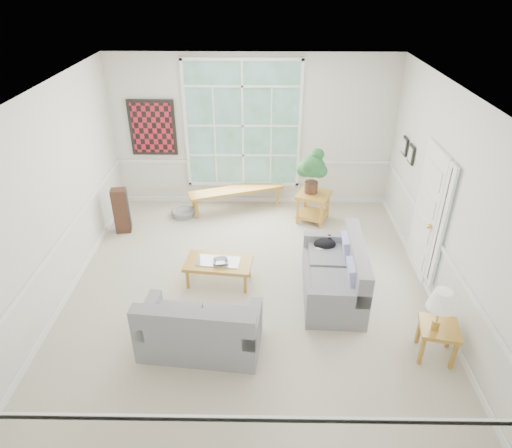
{
  "coord_description": "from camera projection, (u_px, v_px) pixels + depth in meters",
  "views": [
    {
      "loc": [
        0.19,
        -5.6,
        4.39
      ],
      "look_at": [
        0.1,
        0.2,
        1.05
      ],
      "focal_mm": 32.0,
      "sensor_mm": 36.0,
      "label": 1
    }
  ],
  "objects": [
    {
      "name": "window_back",
      "position": [
        243.0,
        126.0,
        8.79
      ],
      "size": [
        2.3,
        0.08,
        2.4
      ],
      "primitive_type": "cube",
      "color": "white",
      "rests_on": "wall_back"
    },
    {
      "name": "wall_frame_near",
      "position": [
        411.0,
        154.0,
        7.75
      ],
      "size": [
        0.04,
        0.26,
        0.32
      ],
      "primitive_type": "cube",
      "color": "black",
      "rests_on": "wall_right"
    },
    {
      "name": "window_bench",
      "position": [
        236.0,
        199.0,
        9.23
      ],
      "size": [
        1.91,
        0.99,
        0.44
      ],
      "primitive_type": "cube",
      "rotation": [
        0.0,
        0.0,
        0.35
      ],
      "color": "#AA7929",
      "rests_on": "floor"
    },
    {
      "name": "wall_art",
      "position": [
        153.0,
        128.0,
        8.83
      ],
      "size": [
        0.9,
        0.06,
        1.1
      ],
      "primitive_type": "cube",
      "color": "#58111B",
      "rests_on": "wall_back"
    },
    {
      "name": "pewter_bowl",
      "position": [
        220.0,
        261.0,
        6.97
      ],
      "size": [
        0.34,
        0.34,
        0.07
      ],
      "primitive_type": "imported",
      "rotation": [
        0.0,
        0.0,
        0.22
      ],
      "color": "#9E9EA3",
      "rests_on": "coffee_table"
    },
    {
      "name": "wall_back",
      "position": [
        253.0,
        133.0,
        8.89
      ],
      "size": [
        5.5,
        0.02,
        3.0
      ],
      "primitive_type": "cube",
      "color": "silver",
      "rests_on": "ground"
    },
    {
      "name": "houseplant",
      "position": [
        312.0,
        171.0,
        8.47
      ],
      "size": [
        0.67,
        0.67,
        0.86
      ],
      "primitive_type": null,
      "rotation": [
        0.0,
        0.0,
        -0.43
      ],
      "color": "#245B2B",
      "rests_on": "end_table"
    },
    {
      "name": "loveseat_front",
      "position": [
        200.0,
        322.0,
        5.79
      ],
      "size": [
        1.59,
        0.94,
        0.82
      ],
      "primitive_type": "cube",
      "rotation": [
        0.0,
        0.0,
        -0.1
      ],
      "color": "gray",
      "rests_on": "floor"
    },
    {
      "name": "floor_speaker",
      "position": [
        121.0,
        211.0,
        8.36
      ],
      "size": [
        0.3,
        0.25,
        0.86
      ],
      "primitive_type": "cube",
      "rotation": [
        0.0,
        0.0,
        0.16
      ],
      "color": "#3C2317",
      "rests_on": "floor"
    },
    {
      "name": "end_table",
      "position": [
        313.0,
        207.0,
        8.79
      ],
      "size": [
        0.76,
        0.76,
        0.58
      ],
      "primitive_type": "cube",
      "rotation": [
        0.0,
        0.0,
        -0.39
      ],
      "color": "#AA7929",
      "rests_on": "floor"
    },
    {
      "name": "wall_right",
      "position": [
        449.0,
        204.0,
        6.26
      ],
      "size": [
        0.02,
        6.0,
        3.0
      ],
      "primitive_type": "cube",
      "color": "silver",
      "rests_on": "ground"
    },
    {
      "name": "floor",
      "position": [
        249.0,
        289.0,
        7.04
      ],
      "size": [
        5.5,
        6.0,
        0.01
      ],
      "primitive_type": "cube",
      "color": "#B3AA95",
      "rests_on": "ground"
    },
    {
      "name": "loveseat_right",
      "position": [
        334.0,
        270.0,
        6.73
      ],
      "size": [
        0.92,
        1.67,
        0.88
      ],
      "primitive_type": "cube",
      "rotation": [
        0.0,
        0.0,
        -0.05
      ],
      "color": "gray",
      "rests_on": "floor"
    },
    {
      "name": "wall_front",
      "position": [
        238.0,
        373.0,
        3.69
      ],
      "size": [
        5.5,
        0.02,
        3.0
      ],
      "primitive_type": "cube",
      "color": "silver",
      "rests_on": "ground"
    },
    {
      "name": "pet_bed",
      "position": [
        183.0,
        212.0,
        9.06
      ],
      "size": [
        0.53,
        0.53,
        0.14
      ],
      "primitive_type": "cylinder",
      "rotation": [
        0.0,
        0.0,
        -0.13
      ],
      "color": "gray",
      "rests_on": "floor"
    },
    {
      "name": "table_lamp",
      "position": [
        439.0,
        310.0,
        5.45
      ],
      "size": [
        0.4,
        0.4,
        0.58
      ],
      "primitive_type": null,
      "rotation": [
        0.0,
        0.0,
        -0.22
      ],
      "color": "white",
      "rests_on": "side_table"
    },
    {
      "name": "wall_frame_far",
      "position": [
        404.0,
        146.0,
        8.1
      ],
      "size": [
        0.04,
        0.26,
        0.32
      ],
      "primitive_type": "cube",
      "color": "black",
      "rests_on": "wall_right"
    },
    {
      "name": "ceiling",
      "position": [
        248.0,
        93.0,
        5.55
      ],
      "size": [
        5.5,
        6.0,
        0.02
      ],
      "primitive_type": "cube",
      "color": "white",
      "rests_on": "ground"
    },
    {
      "name": "coffee_table",
      "position": [
        219.0,
        272.0,
        7.12
      ],
      "size": [
        1.08,
        0.67,
        0.38
      ],
      "primitive_type": "cube",
      "rotation": [
        0.0,
        0.0,
        -0.11
      ],
      "color": "#AA7929",
      "rests_on": "floor"
    },
    {
      "name": "side_table",
      "position": [
        436.0,
        341.0,
        5.75
      ],
      "size": [
        0.55,
        0.55,
        0.48
      ],
      "primitive_type": "cube",
      "rotation": [
        0.0,
        0.0,
        -0.2
      ],
      "color": "#AA7929",
      "rests_on": "floor"
    },
    {
      "name": "wall_left",
      "position": [
        51.0,
        202.0,
        6.33
      ],
      "size": [
        0.02,
        6.0,
        3.0
      ],
      "primitive_type": "cube",
      "color": "silver",
      "rests_on": "ground"
    },
    {
      "name": "cat",
      "position": [
        325.0,
        244.0,
        7.19
      ],
      "size": [
        0.42,
        0.35,
        0.17
      ],
      "primitive_type": "ellipsoid",
      "rotation": [
        0.0,
        0.0,
        -0.32
      ],
      "color": "black",
      "rests_on": "loveseat_right"
    },
    {
      "name": "entry_door",
      "position": [
        426.0,
        212.0,
        7.0
      ],
      "size": [
        0.08,
        0.9,
        2.1
      ],
      "primitive_type": "cube",
      "color": "white",
      "rests_on": "floor"
    },
    {
      "name": "door_sidelight",
      "position": [
        441.0,
        227.0,
        6.41
      ],
      "size": [
        0.08,
        0.26,
        1.9
      ],
      "primitive_type": "cube",
      "color": "white",
      "rests_on": "wall_right"
    }
  ]
}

